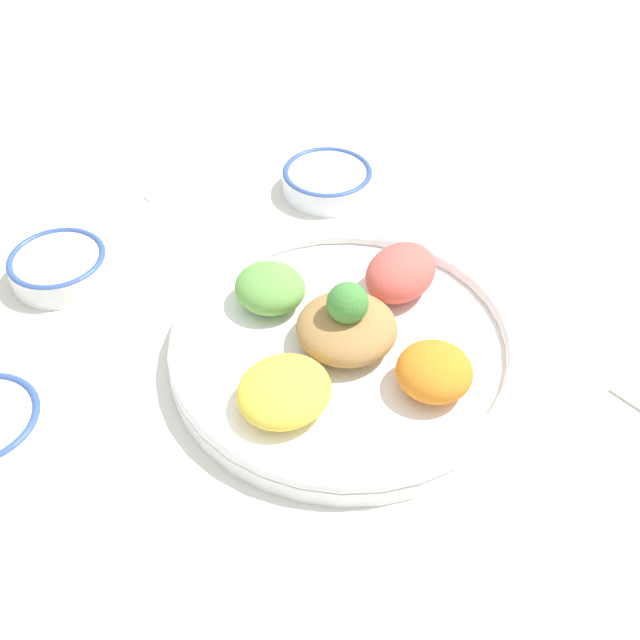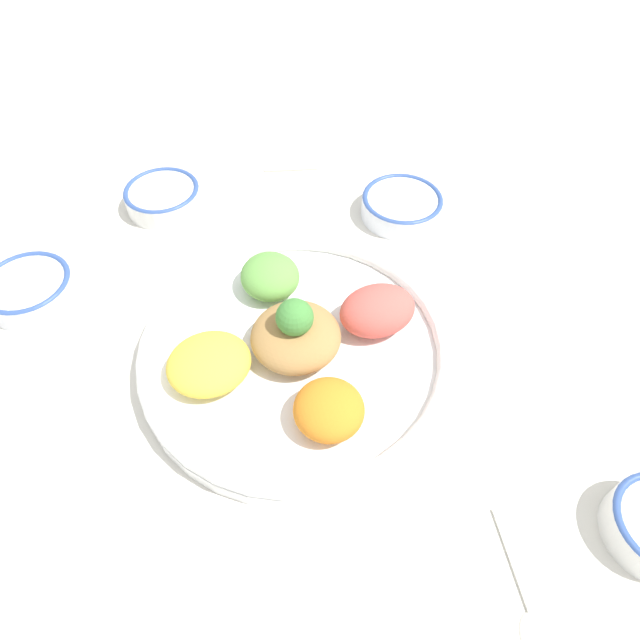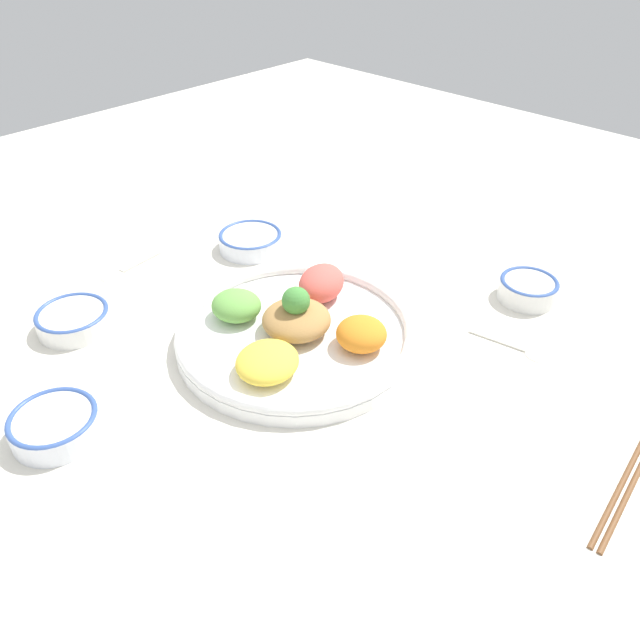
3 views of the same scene
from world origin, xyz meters
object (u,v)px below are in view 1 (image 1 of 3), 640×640
salad_platter (347,340)px  serving_spoon_extra (149,197)px  rice_bowl_plain (327,179)px  rice_bowl_blue (59,266)px

salad_platter → serving_spoon_extra: bearing=100.9°
salad_platter → serving_spoon_extra: size_ratio=2.82×
rice_bowl_plain → serving_spoon_extra: rice_bowl_plain is taller
rice_bowl_blue → serving_spoon_extra: (0.15, 0.10, -0.02)m
rice_bowl_blue → serving_spoon_extra: bearing=33.6°
salad_platter → serving_spoon_extra: salad_platter is taller
rice_bowl_plain → serving_spoon_extra: size_ratio=0.91×
rice_bowl_plain → serving_spoon_extra: 0.24m
serving_spoon_extra → rice_bowl_plain: bearing=-32.7°
salad_platter → rice_bowl_plain: size_ratio=3.08×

